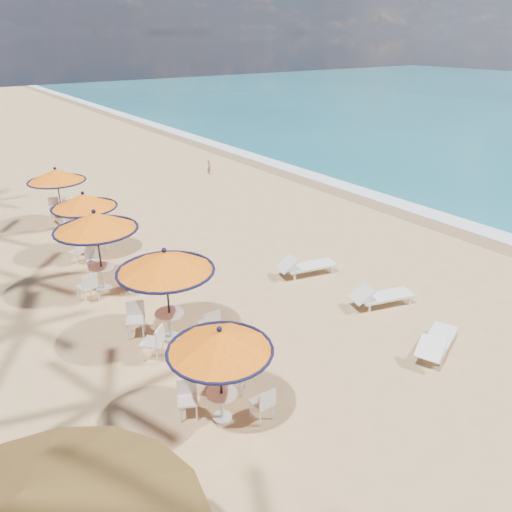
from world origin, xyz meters
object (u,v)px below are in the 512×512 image
Objects in this scene: station_2 at (97,232)px; lounger_near at (436,342)px; station_0 at (221,351)px; lounger_far at (305,265)px; lounger_mid at (380,296)px; station_4 at (57,182)px; station_1 at (165,274)px; station_3 at (84,209)px.

lounger_near is at bearing -55.85° from station_2.
station_2 is (-0.01, 7.21, 0.30)m from station_0.
lounger_near is at bearing -78.98° from lounger_far.
lounger_near is at bearing -89.50° from lounger_mid.
station_0 is 14.20m from station_4.
station_0 is 1.11× the size of lounger_near.
station_1 is 1.09× the size of station_3.
lounger_mid is at bearing -66.26° from station_4.
station_2 is at bearing 153.26° from lounger_mid.
station_2 is 10.26m from lounger_near.
station_4 is at bearing 86.47° from lounger_near.
station_0 reaches higher than lounger_far.
station_3 reaches higher than lounger_mid.
station_3 is at bearing -92.46° from station_4.
station_4 is 1.16× the size of lounger_far.
station_0 is 3.40m from station_1.
station_1 reaches higher than lounger_near.
lounger_mid is at bearing -67.48° from lounger_far.
station_0 is at bearing -92.89° from station_4.
lounger_far is (5.48, 0.87, -1.59)m from station_1.
station_4 is at bearing 129.66° from lounger_mid.
station_2 is 1.11× the size of station_3.
station_0 is 0.94× the size of station_3.
station_3 is 8.12m from lounger_far.
station_3 is 1.14× the size of lounger_far.
lounger_near is at bearing -65.68° from station_3.
station_1 is at bearing -91.57° from station_4.
station_4 is 14.12m from lounger_mid.
station_4 is (0.73, 6.97, -0.15)m from station_2.
station_1 is at bearing 177.00° from lounger_mid.
station_3 is at bearing 88.95° from station_1.
station_1 is at bearing -83.58° from station_2.
station_2 reaches higher than station_0.
station_0 is 0.92× the size of station_4.
lounger_mid is 0.97× the size of lounger_far.
lounger_far is (5.35, -5.94, -1.43)m from station_3.
station_4 reaches higher than station_0.
lounger_mid is at bearing -42.67° from station_2.
station_3 reaches higher than lounger_near.
station_0 is at bearing -152.32° from lounger_mid.
station_0 is 1.10× the size of lounger_mid.
station_2 is at bearing 102.72° from lounger_near.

